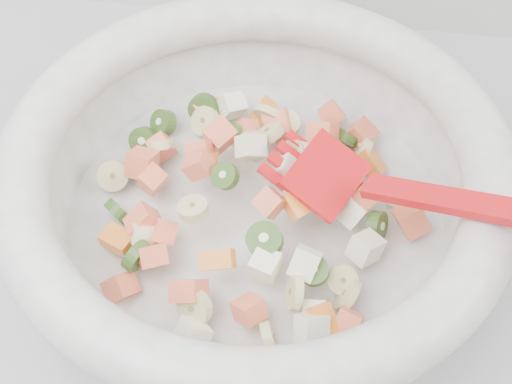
# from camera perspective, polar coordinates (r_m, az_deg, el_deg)

# --- Properties ---
(mixing_bowl) EXTENTS (0.46, 0.40, 0.15)m
(mixing_bowl) POSITION_cam_1_polar(r_m,az_deg,el_deg) (0.56, 0.03, 0.79)
(mixing_bowl) COLOR white
(mixing_bowl) RESTS_ON counter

